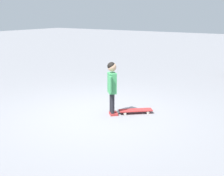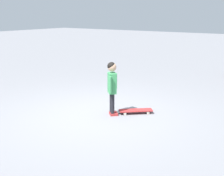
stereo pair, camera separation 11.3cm
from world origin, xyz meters
The scene contains 3 objects.
ground_plane centered at (0.00, 0.00, 0.00)m, with size 50.00×50.00×0.00m, color gray.
child_person centered at (0.21, -0.24, 0.66)m, with size 0.39×0.28×1.06m.
skateboard centered at (0.56, -0.59, 0.06)m, with size 0.59×0.62×0.07m.
Camera 2 is at (-4.42, -3.49, 1.98)m, focal length 48.11 mm.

